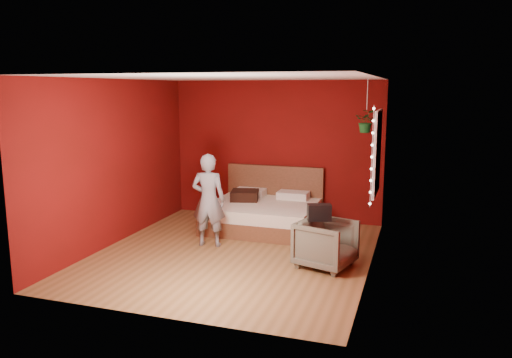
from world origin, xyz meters
The scene contains 10 objects.
floor centered at (0.00, 0.00, 0.00)m, with size 4.50×4.50×0.00m, color olive.
room_walls centered at (0.00, 0.00, 1.68)m, with size 4.04×4.54×2.62m.
window centered at (1.97, 0.90, 1.50)m, with size 0.05×0.97×1.27m.
fairy_lights centered at (1.94, 0.37, 1.50)m, with size 0.04×0.04×1.45m.
bed centered at (0.01, 1.50, 0.27)m, with size 1.85×1.58×1.02m.
person centered at (-0.51, 0.25, 0.73)m, with size 0.53×0.35×1.47m, color slate.
armchair centered at (1.42, -0.14, 0.33)m, with size 0.71×0.73×0.66m, color #595546.
handbag centered at (1.31, -0.16, 0.78)m, with size 0.32×0.16×0.23m, color black.
throw_pillow centered at (-0.38, 1.57, 0.55)m, with size 0.48×0.48×0.17m, color black.
hanging_plant centered at (1.75, 1.33, 1.94)m, with size 0.36×0.32×0.84m.
Camera 1 is at (2.56, -6.73, 2.45)m, focal length 35.00 mm.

